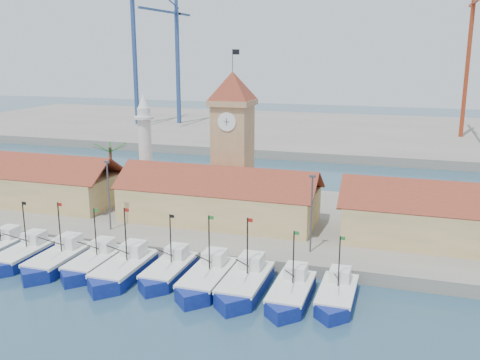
% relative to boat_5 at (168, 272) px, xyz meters
% --- Properties ---
extents(ground, '(400.00, 400.00, 0.00)m').
position_rel_boat_5_xyz_m(ground, '(-0.18, -3.29, -0.76)').
color(ground, '#1E3E51').
rests_on(ground, ground).
extents(quay, '(140.00, 32.00, 1.50)m').
position_rel_boat_5_xyz_m(quay, '(-0.18, 20.71, -0.01)').
color(quay, gray).
rests_on(quay, ground).
extents(terminal, '(240.00, 80.00, 2.00)m').
position_rel_boat_5_xyz_m(terminal, '(-0.18, 106.71, 0.24)').
color(terminal, gray).
rests_on(terminal, ground).
extents(boat_1, '(3.63, 9.94, 7.52)m').
position_rel_boat_5_xyz_m(boat_1, '(-18.10, -0.99, 0.01)').
color(boat_1, navy).
rests_on(boat_1, ground).
extents(boat_2, '(3.81, 10.43, 7.89)m').
position_rel_boat_5_xyz_m(boat_2, '(-13.19, -1.18, 0.05)').
color(boat_2, navy).
rests_on(boat_2, ground).
extents(boat_3, '(3.57, 9.77, 7.39)m').
position_rel_boat_5_xyz_m(boat_3, '(-8.93, -0.57, -0.00)').
color(boat_3, navy).
rests_on(boat_3, ground).
extents(boat_4, '(3.90, 10.68, 8.08)m').
position_rel_boat_5_xyz_m(boat_4, '(-4.71, -1.36, 0.07)').
color(boat_4, navy).
rests_on(boat_4, ground).
extents(boat_5, '(3.57, 9.77, 7.39)m').
position_rel_boat_5_xyz_m(boat_5, '(0.00, 0.00, 0.00)').
color(boat_5, navy).
rests_on(boat_5, ground).
extents(boat_6, '(3.85, 10.56, 7.99)m').
position_rel_boat_5_xyz_m(boat_6, '(4.75, -0.87, 0.06)').
color(boat_6, navy).
rests_on(boat_6, ground).
extents(boat_7, '(3.92, 10.74, 8.13)m').
position_rel_boat_5_xyz_m(boat_7, '(8.89, -0.86, 0.08)').
color(boat_7, navy).
rests_on(boat_7, ground).
extents(boat_8, '(3.58, 9.80, 7.42)m').
position_rel_boat_5_xyz_m(boat_8, '(13.77, -1.35, 0.00)').
color(boat_8, navy).
rests_on(boat_8, ground).
extents(boat_9, '(3.40, 9.30, 7.04)m').
position_rel_boat_5_xyz_m(boat_9, '(18.11, -0.44, -0.04)').
color(boat_9, navy).
rests_on(boat_9, ground).
extents(hall_left, '(31.20, 10.13, 7.61)m').
position_rel_boat_5_xyz_m(hall_left, '(-32.18, 16.71, 3.22)').
color(hall_left, '#DFBB7A').
rests_on(hall_left, quay).
extents(hall_center, '(27.04, 10.13, 7.61)m').
position_rel_boat_5_xyz_m(hall_center, '(-0.18, 16.71, 3.22)').
color(hall_center, '#DFBB7A').
rests_on(hall_center, quay).
extents(hall_right, '(31.20, 10.13, 7.61)m').
position_rel_boat_5_xyz_m(hall_right, '(31.82, 16.71, 3.22)').
color(hall_right, '#DFBB7A').
rests_on(hall_right, quay).
extents(clock_tower, '(5.80, 5.80, 22.70)m').
position_rel_boat_5_xyz_m(clock_tower, '(-0.18, 22.71, 11.20)').
color(clock_tower, tan).
rests_on(clock_tower, quay).
extents(minaret, '(3.00, 3.00, 16.30)m').
position_rel_boat_5_xyz_m(minaret, '(-15.18, 24.71, 8.96)').
color(minaret, silver).
rests_on(minaret, quay).
extents(palm_tree, '(5.60, 5.03, 8.39)m').
position_rel_boat_5_xyz_m(palm_tree, '(-20.18, 22.71, 5.48)').
color(palm_tree, brown).
rests_on(palm_tree, quay).
extents(lamp_posts, '(80.70, 0.25, 9.03)m').
position_rel_boat_5_xyz_m(lamp_posts, '(0.32, 8.71, 5.71)').
color(lamp_posts, '#3F3F44').
rests_on(lamp_posts, quay).
extents(crane_blue_far, '(1.00, 34.29, 47.89)m').
position_rel_boat_5_xyz_m(crane_blue_far, '(-56.55, 97.23, 27.92)').
color(crane_blue_far, navy).
rests_on(crane_blue_far, terminal).
extents(crane_blue_near, '(1.00, 33.42, 40.94)m').
position_rel_boat_5_xyz_m(crane_blue_near, '(-45.21, 103.17, 24.02)').
color(crane_blue_near, navy).
rests_on(crane_blue_near, terminal).
extents(crane_red_right, '(1.00, 35.18, 41.54)m').
position_rel_boat_5_xyz_m(crane_red_right, '(36.75, 99.92, 24.50)').
color(crane_red_right, maroon).
rests_on(crane_red_right, terminal).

